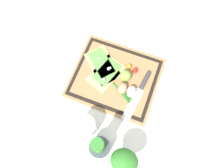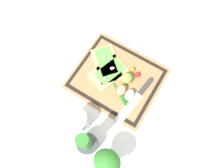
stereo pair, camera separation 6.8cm
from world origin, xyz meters
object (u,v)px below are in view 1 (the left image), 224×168
(herb_pot, at_px, (99,147))
(cherry_tomato_yellow, at_px, (129,66))
(pizza_slice_far, at_px, (106,74))
(knife, at_px, (141,88))
(egg_brown, at_px, (122,88))
(egg_pink, at_px, (131,91))
(lime, at_px, (125,76))
(herb_glass, at_px, (124,161))
(pizza_slice_near, at_px, (102,65))
(cherry_tomato_red, at_px, (135,70))
(sauce_jar, at_px, (87,127))

(herb_pot, bearing_deg, cherry_tomato_yellow, -88.85)
(pizza_slice_far, xyz_separation_m, knife, (-0.19, 0.01, 0.00))
(egg_brown, distance_m, egg_pink, 0.05)
(lime, distance_m, herb_glass, 0.41)
(lime, bearing_deg, herb_glass, 108.03)
(lime, height_order, herb_pot, herb_pot)
(egg_pink, distance_m, cherry_tomato_yellow, 0.14)
(lime, height_order, cherry_tomato_yellow, lime)
(knife, distance_m, cherry_tomato_yellow, 0.13)
(pizza_slice_near, relative_size, cherry_tomato_red, 8.74)
(knife, distance_m, cherry_tomato_red, 0.10)
(knife, bearing_deg, pizza_slice_near, -12.17)
(lime, height_order, cherry_tomato_red, lime)
(knife, height_order, lime, lime)
(lime, height_order, herb_glass, herb_glass)
(knife, distance_m, egg_pink, 0.06)
(egg_pink, distance_m, herb_pot, 0.31)
(cherry_tomato_red, xyz_separation_m, herb_pot, (0.03, 0.42, 0.05))
(egg_brown, bearing_deg, knife, -154.51)
(pizza_slice_near, bearing_deg, sauce_jar, 99.07)
(egg_brown, relative_size, cherry_tomato_yellow, 2.45)
(egg_brown, bearing_deg, cherry_tomato_yellow, -86.20)
(cherry_tomato_red, bearing_deg, herb_pot, 86.27)
(pizza_slice_near, relative_size, sauce_jar, 2.03)
(pizza_slice_far, bearing_deg, pizza_slice_near, -49.03)
(cherry_tomato_yellow, relative_size, sauce_jar, 0.21)
(pizza_slice_near, distance_m, knife, 0.23)
(pizza_slice_near, bearing_deg, cherry_tomato_yellow, -164.29)
(pizza_slice_far, height_order, egg_brown, egg_brown)
(egg_brown, height_order, cherry_tomato_yellow, egg_brown)
(pizza_slice_near, distance_m, egg_brown, 0.17)
(herb_pot, xyz_separation_m, herb_glass, (-0.12, 0.02, 0.03))
(knife, bearing_deg, herb_glass, 94.83)
(pizza_slice_near, relative_size, herb_glass, 1.24)
(pizza_slice_near, bearing_deg, knife, 167.83)
(pizza_slice_far, bearing_deg, herb_glass, 121.32)
(knife, relative_size, herb_pot, 1.14)
(herb_pot, bearing_deg, pizza_slice_far, -73.04)
(cherry_tomato_yellow, distance_m, herb_glass, 0.47)
(sauce_jar, bearing_deg, cherry_tomato_red, -108.32)
(cherry_tomato_red, xyz_separation_m, herb_glass, (-0.09, 0.43, 0.08))
(cherry_tomato_red, bearing_deg, egg_brown, 76.81)
(egg_brown, height_order, herb_glass, herb_glass)
(pizza_slice_far, xyz_separation_m, sauce_jar, (-0.02, 0.29, 0.03))
(knife, relative_size, sauce_jar, 2.41)
(pizza_slice_near, xyz_separation_m, lime, (-0.13, 0.03, 0.02))
(pizza_slice_near, bearing_deg, lime, 169.37)
(pizza_slice_near, distance_m, cherry_tomato_yellow, 0.14)
(egg_pink, height_order, herb_pot, herb_pot)
(pizza_slice_far, height_order, sauce_jar, sauce_jar)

